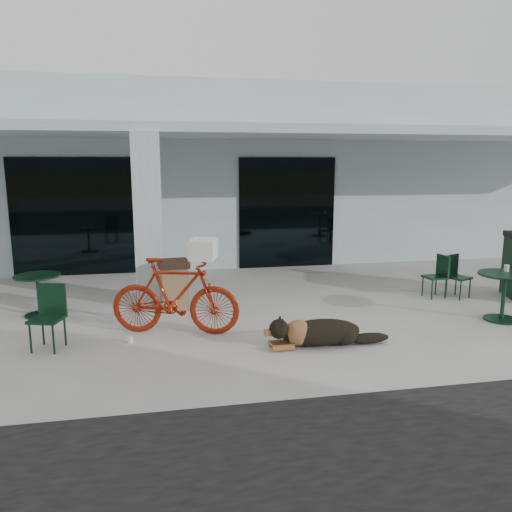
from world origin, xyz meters
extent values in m
plane|color=beige|center=(0.00, 0.00, 0.00)|extent=(80.00, 80.00, 0.00)
cube|color=silver|center=(0.00, 8.50, 2.25)|extent=(22.00, 7.00, 4.50)
cube|color=black|center=(-3.20, 4.98, 1.35)|extent=(2.80, 0.06, 2.70)
cube|color=black|center=(1.80, 4.98, 1.35)|extent=(2.40, 0.06, 2.70)
cube|color=silver|center=(-1.50, 2.30, 1.56)|extent=(0.50, 0.50, 3.12)
cube|color=silver|center=(0.00, 3.60, 3.21)|extent=(22.00, 2.80, 0.18)
imported|color=maroon|center=(-1.10, 0.47, 0.59)|extent=(2.04, 1.07, 1.18)
cube|color=white|center=(-0.67, 0.34, 1.32)|extent=(0.48, 0.57, 0.29)
cylinder|color=white|center=(-1.77, 0.17, 0.05)|extent=(0.09, 0.09, 0.10)
cylinder|color=white|center=(4.36, 0.23, 0.85)|extent=(0.10, 0.10, 0.11)
camera|label=1|loc=(-1.27, -6.95, 2.60)|focal=35.00mm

